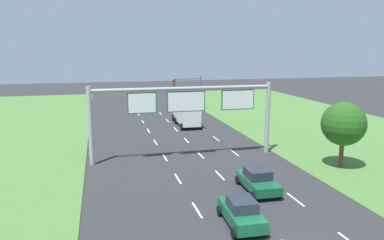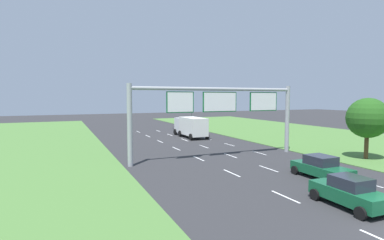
{
  "view_description": "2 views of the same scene",
  "coord_description": "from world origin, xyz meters",
  "px_view_note": "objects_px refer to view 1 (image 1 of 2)",
  "views": [
    {
      "loc": [
        -7.5,
        -15.76,
        10.28
      ],
      "look_at": [
        0.31,
        15.61,
        3.99
      ],
      "focal_mm": 35.0,
      "sensor_mm": 36.0,
      "label": 1
    },
    {
      "loc": [
        -13.71,
        -7.5,
        5.85
      ],
      "look_at": [
        -1.8,
        19.45,
        3.58
      ],
      "focal_mm": 28.0,
      "sensor_mm": 36.0,
      "label": 2
    }
  ],
  "objects_px": {
    "sign_gantry": "(187,106)",
    "traffic_light_mast": "(189,87)",
    "box_truck": "(186,113)",
    "roadside_tree_mid": "(344,124)",
    "car_lead_silver": "(241,212)",
    "car_near_red": "(258,180)"
  },
  "relations": [
    {
      "from": "car_near_red",
      "to": "sign_gantry",
      "type": "xyz_separation_m",
      "value": [
        -3.08,
        9.29,
        4.13
      ]
    },
    {
      "from": "car_near_red",
      "to": "roadside_tree_mid",
      "type": "distance_m",
      "value": 10.17
    },
    {
      "from": "car_lead_silver",
      "to": "car_near_red",
      "type": "bearing_deg",
      "value": 59.42
    },
    {
      "from": "traffic_light_mast",
      "to": "roadside_tree_mid",
      "type": "relative_size",
      "value": 0.97
    },
    {
      "from": "car_near_red",
      "to": "car_lead_silver",
      "type": "distance_m",
      "value": 5.72
    },
    {
      "from": "roadside_tree_mid",
      "to": "box_truck",
      "type": "bearing_deg",
      "value": 112.95
    },
    {
      "from": "sign_gantry",
      "to": "traffic_light_mast",
      "type": "bearing_deg",
      "value": 75.94
    },
    {
      "from": "traffic_light_mast",
      "to": "box_truck",
      "type": "bearing_deg",
      "value": -105.82
    },
    {
      "from": "sign_gantry",
      "to": "traffic_light_mast",
      "type": "relative_size",
      "value": 3.08
    },
    {
      "from": "car_near_red",
      "to": "roadside_tree_mid",
      "type": "relative_size",
      "value": 0.76
    },
    {
      "from": "box_truck",
      "to": "car_lead_silver",
      "type": "bearing_deg",
      "value": -95.87
    },
    {
      "from": "car_near_red",
      "to": "traffic_light_mast",
      "type": "xyz_separation_m",
      "value": [
        3.47,
        35.44,
        3.06
      ]
    },
    {
      "from": "car_lead_silver",
      "to": "box_truck",
      "type": "xyz_separation_m",
      "value": [
        3.4,
        28.94,
        0.8
      ]
    },
    {
      "from": "car_lead_silver",
      "to": "roadside_tree_mid",
      "type": "bearing_deg",
      "value": 35.56
    },
    {
      "from": "car_lead_silver",
      "to": "roadside_tree_mid",
      "type": "distance_m",
      "value": 14.96
    },
    {
      "from": "traffic_light_mast",
      "to": "roadside_tree_mid",
      "type": "distance_m",
      "value": 32.76
    },
    {
      "from": "traffic_light_mast",
      "to": "roadside_tree_mid",
      "type": "xyz_separation_m",
      "value": [
        5.69,
        -32.26,
        0.02
      ]
    },
    {
      "from": "box_truck",
      "to": "roadside_tree_mid",
      "type": "xyz_separation_m",
      "value": [
        8.89,
        -20.98,
        2.27
      ]
    },
    {
      "from": "car_near_red",
      "to": "box_truck",
      "type": "bearing_deg",
      "value": 90.76
    },
    {
      "from": "car_lead_silver",
      "to": "box_truck",
      "type": "height_order",
      "value": "box_truck"
    },
    {
      "from": "sign_gantry",
      "to": "roadside_tree_mid",
      "type": "distance_m",
      "value": 13.72
    },
    {
      "from": "box_truck",
      "to": "traffic_light_mast",
      "type": "xyz_separation_m",
      "value": [
        3.2,
        11.28,
        2.25
      ]
    }
  ]
}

